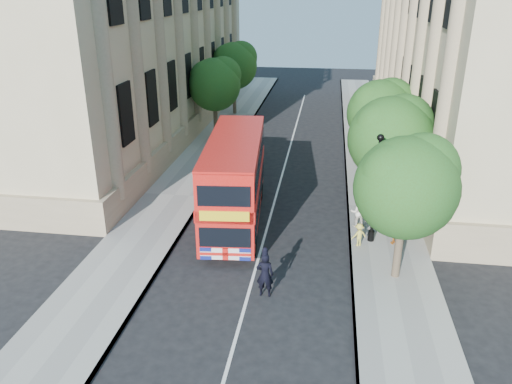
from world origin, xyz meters
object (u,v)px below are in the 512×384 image
at_px(lamp_post, 375,193).
at_px(box_van, 236,154).
at_px(woman_pedestrian, 358,212).
at_px(police_constable, 265,275).
at_px(double_decker_bus, 235,178).

relative_size(lamp_post, box_van, 1.04).
bearing_deg(box_van, woman_pedestrian, -43.43).
bearing_deg(police_constable, woman_pedestrian, -120.47).
distance_m(box_van, police_constable, 13.56).
bearing_deg(woman_pedestrian, double_decker_bus, -12.82).
distance_m(box_van, woman_pedestrian, 9.86).
bearing_deg(police_constable, lamp_post, -131.38).
xyz_separation_m(lamp_post, woman_pedestrian, (-0.60, 1.47, -1.62)).
xyz_separation_m(lamp_post, double_decker_bus, (-6.68, 1.31, -0.13)).
xyz_separation_m(police_constable, woman_pedestrian, (3.76, 6.47, -0.03)).
distance_m(lamp_post, police_constable, 6.82).
bearing_deg(double_decker_bus, woman_pedestrian, -3.80).
relative_size(police_constable, woman_pedestrian, 1.20).
distance_m(double_decker_bus, woman_pedestrian, 6.27).
height_order(double_decker_bus, woman_pedestrian, double_decker_bus).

